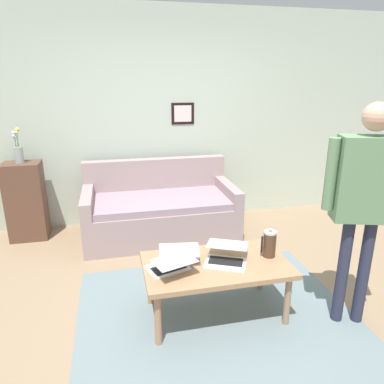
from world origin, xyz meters
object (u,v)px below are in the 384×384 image
at_px(laptop_center, 179,255).
at_px(laptop_right, 170,265).
at_px(laptop_left, 226,256).
at_px(french_press, 269,244).
at_px(side_shelf, 26,201).
at_px(couch, 160,211).
at_px(person_standing, 366,190).
at_px(coffee_table, 216,268).
at_px(flower_vase, 18,150).

height_order(laptop_center, laptop_right, laptop_center).
bearing_deg(laptop_left, laptop_center, -18.64).
distance_m(french_press, side_shelf, 2.92).
xyz_separation_m(couch, person_standing, (-1.22, 1.97, 0.79)).
relative_size(laptop_right, french_press, 1.66).
height_order(couch, laptop_center, couch).
bearing_deg(laptop_center, french_press, 171.61).
bearing_deg(coffee_table, couch, -82.47).
distance_m(couch, side_shelf, 1.58).
relative_size(coffee_table, laptop_center, 3.28).
bearing_deg(couch, french_press, 112.26).
xyz_separation_m(coffee_table, person_standing, (-1.00, 0.31, 0.68)).
bearing_deg(couch, coffee_table, 97.53).
xyz_separation_m(couch, side_shelf, (1.55, -0.26, 0.16)).
relative_size(couch, laptop_left, 4.22).
distance_m(coffee_table, french_press, 0.48).
distance_m(coffee_table, person_standing, 1.25).
height_order(couch, french_press, couch).
bearing_deg(side_shelf, person_standing, 141.28).
bearing_deg(laptop_left, laptop_right, 5.00).
bearing_deg(flower_vase, laptop_center, 129.89).
xyz_separation_m(laptop_left, side_shelf, (1.85, -1.91, -0.05)).
bearing_deg(laptop_center, couch, -92.15).
distance_m(laptop_left, flower_vase, 2.72).
bearing_deg(laptop_right, flower_vase, -54.41).
height_order(coffee_table, laptop_left, laptop_left).
relative_size(laptop_center, flower_vase, 0.88).
bearing_deg(flower_vase, french_press, 139.53).
height_order(coffee_table, laptop_center, laptop_center).
bearing_deg(couch, flower_vase, -9.49).
distance_m(laptop_left, french_press, 0.38).
xyz_separation_m(couch, french_press, (-0.67, 1.64, 0.27)).
height_order(coffee_table, person_standing, person_standing).
relative_size(laptop_center, french_press, 1.41).
bearing_deg(laptop_center, laptop_left, 161.36).
bearing_deg(side_shelf, laptop_center, 129.88).
relative_size(french_press, flower_vase, 0.62).
distance_m(laptop_center, person_standing, 1.47).
distance_m(couch, french_press, 1.79).
relative_size(coffee_table, side_shelf, 1.23).
height_order(side_shelf, person_standing, person_standing).
bearing_deg(person_standing, laptop_center, -18.83).
bearing_deg(coffee_table, laptop_right, 5.85).
bearing_deg(laptop_left, side_shelf, -45.87).
relative_size(laptop_left, person_standing, 0.25).
xyz_separation_m(laptop_center, french_press, (-0.73, 0.11, 0.07)).
bearing_deg(side_shelf, laptop_right, 125.57).
relative_size(coffee_table, french_press, 4.64).
height_order(laptop_left, flower_vase, flower_vase).
distance_m(laptop_right, person_standing, 1.52).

